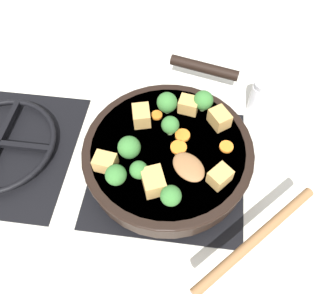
% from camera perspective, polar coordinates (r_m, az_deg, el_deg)
% --- Properties ---
extents(ground_plane, '(2.40, 2.40, 0.00)m').
position_cam_1_polar(ground_plane, '(0.68, -0.00, -3.52)').
color(ground_plane, silver).
extents(front_burner_grate, '(0.31, 0.31, 0.03)m').
position_cam_1_polar(front_burner_grate, '(0.67, -0.00, -3.02)').
color(front_burner_grate, black).
rests_on(front_burner_grate, ground_plane).
extents(rear_burner_grate, '(0.31, 0.31, 0.03)m').
position_cam_1_polar(rear_burner_grate, '(0.78, -27.24, 0.21)').
color(rear_burner_grate, black).
rests_on(rear_burner_grate, ground_plane).
extents(skillet_pan, '(0.42, 0.33, 0.05)m').
position_cam_1_polar(skillet_pan, '(0.63, 0.07, -0.92)').
color(skillet_pan, black).
rests_on(skillet_pan, front_burner_grate).
extents(wooden_spoon, '(0.25, 0.26, 0.02)m').
position_cam_1_polar(wooden_spoon, '(0.56, 10.17, -10.26)').
color(wooden_spoon, olive).
rests_on(wooden_spoon, skillet_pan).
extents(tofu_cube_center_large, '(0.05, 0.05, 0.03)m').
position_cam_1_polar(tofu_cube_center_large, '(0.57, 9.02, -5.10)').
color(tofu_cube_center_large, tan).
rests_on(tofu_cube_center_large, skillet_pan).
extents(tofu_cube_near_handle, '(0.04, 0.04, 0.03)m').
position_cam_1_polar(tofu_cube_near_handle, '(0.59, -10.86, -2.66)').
color(tofu_cube_near_handle, tan).
rests_on(tofu_cube_near_handle, skillet_pan).
extents(tofu_cube_east_chunk, '(0.04, 0.04, 0.03)m').
position_cam_1_polar(tofu_cube_east_chunk, '(0.66, 3.61, 7.31)').
color(tofu_cube_east_chunk, tan).
rests_on(tofu_cube_east_chunk, skillet_pan).
extents(tofu_cube_west_chunk, '(0.05, 0.05, 0.04)m').
position_cam_1_polar(tofu_cube_west_chunk, '(0.56, -2.54, -6.05)').
color(tofu_cube_west_chunk, tan).
rests_on(tofu_cube_west_chunk, skillet_pan).
extents(tofu_cube_back_piece, '(0.05, 0.05, 0.03)m').
position_cam_1_polar(tofu_cube_back_piece, '(0.64, 8.96, 4.94)').
color(tofu_cube_back_piece, tan).
rests_on(tofu_cube_back_piece, skillet_pan).
extents(tofu_cube_front_piece, '(0.05, 0.04, 0.03)m').
position_cam_1_polar(tofu_cube_front_piece, '(0.64, -4.64, 5.45)').
color(tofu_cube_front_piece, tan).
rests_on(tofu_cube_front_piece, skillet_pan).
extents(broccoli_floret_near_spoon, '(0.04, 0.04, 0.05)m').
position_cam_1_polar(broccoli_floret_near_spoon, '(0.65, 6.18, 8.06)').
color(broccoli_floret_near_spoon, '#709956').
rests_on(broccoli_floret_near_spoon, skillet_pan).
extents(broccoli_floret_center_top, '(0.03, 0.03, 0.04)m').
position_cam_1_polar(broccoli_floret_center_top, '(0.61, 0.57, 3.81)').
color(broccoli_floret_center_top, '#709956').
rests_on(broccoli_floret_center_top, skillet_pan).
extents(broccoli_floret_east_rim, '(0.04, 0.04, 0.05)m').
position_cam_1_polar(broccoli_floret_east_rim, '(0.64, -0.17, 7.74)').
color(broccoli_floret_east_rim, '#709956').
rests_on(broccoli_floret_east_rim, skillet_pan).
extents(broccoli_floret_west_rim, '(0.03, 0.03, 0.04)m').
position_cam_1_polar(broccoli_floret_west_rim, '(0.56, -5.11, -4.03)').
color(broccoli_floret_west_rim, '#709956').
rests_on(broccoli_floret_west_rim, skillet_pan).
extents(broccoli_floret_north_edge, '(0.04, 0.04, 0.05)m').
position_cam_1_polar(broccoli_floret_north_edge, '(0.59, -6.78, -0.09)').
color(broccoli_floret_north_edge, '#709956').
rests_on(broccoli_floret_north_edge, skillet_pan).
extents(broccoli_floret_south_cluster, '(0.04, 0.04, 0.04)m').
position_cam_1_polar(broccoli_floret_south_cluster, '(0.54, 0.50, -8.52)').
color(broccoli_floret_south_cluster, '#709956').
rests_on(broccoli_floret_south_cluster, skillet_pan).
extents(broccoli_floret_mid_floret, '(0.04, 0.04, 0.04)m').
position_cam_1_polar(broccoli_floret_mid_floret, '(0.56, -9.06, -4.86)').
color(broccoli_floret_mid_floret, '#709956').
rests_on(broccoli_floret_mid_floret, skillet_pan).
extents(carrot_slice_orange_thin, '(0.03, 0.03, 0.01)m').
position_cam_1_polar(carrot_slice_orange_thin, '(0.63, 2.54, 2.05)').
color(carrot_slice_orange_thin, orange).
rests_on(carrot_slice_orange_thin, skillet_pan).
extents(carrot_slice_near_center, '(0.03, 0.03, 0.01)m').
position_cam_1_polar(carrot_slice_near_center, '(0.62, 10.13, 0.05)').
color(carrot_slice_near_center, orange).
rests_on(carrot_slice_near_center, skillet_pan).
extents(carrot_slice_edge_slice, '(0.02, 0.02, 0.01)m').
position_cam_1_polar(carrot_slice_edge_slice, '(0.66, -1.98, 5.57)').
color(carrot_slice_edge_slice, orange).
rests_on(carrot_slice_edge_slice, skillet_pan).
extents(carrot_slice_under_broccoli, '(0.03, 0.03, 0.01)m').
position_cam_1_polar(carrot_slice_under_broccoli, '(0.61, 1.84, -0.16)').
color(carrot_slice_under_broccoli, orange).
rests_on(carrot_slice_under_broccoli, skillet_pan).
extents(salt_shaker, '(0.04, 0.04, 0.09)m').
position_cam_1_polar(salt_shaker, '(0.76, 15.39, 8.38)').
color(salt_shaker, white).
rests_on(salt_shaker, ground_plane).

